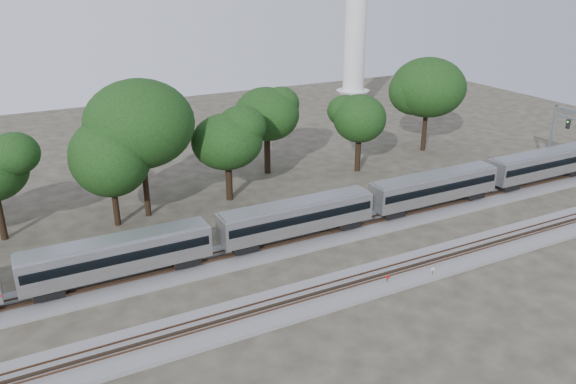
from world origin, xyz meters
name	(u,v)px	position (x,y,z in m)	size (l,w,h in m)	color
ground	(330,268)	(0.00, 0.00, 0.00)	(160.00, 160.00, 0.00)	#383328
track_far	(300,240)	(0.00, 6.00, 0.21)	(160.00, 5.00, 0.73)	slate
track_near	(353,285)	(0.00, -4.00, 0.21)	(160.00, 5.00, 0.73)	slate
train	(298,215)	(-0.23, 6.00, 3.09)	(86.46, 2.98, 4.39)	silver
switch_stand_red	(387,279)	(2.78, -5.20, 0.72)	(0.35, 0.16, 1.13)	#512D19
switch_stand_white	(433,271)	(7.32, -5.99, 0.72)	(0.36, 0.10, 1.12)	#512D19
switch_lever	(410,279)	(5.28, -5.33, 0.15)	(0.50, 0.30, 0.30)	#512D19
tree_2	(110,157)	(-15.94, 19.05, 7.87)	(8.02, 8.02, 11.31)	black
tree_3	(140,124)	(-12.26, 20.01, 10.81)	(11.00, 11.00, 15.50)	black
tree_4	(227,142)	(-2.15, 20.24, 7.39)	(7.53, 7.53, 10.62)	black
tree_5	(267,114)	(6.14, 26.81, 8.32)	(8.48, 8.48, 11.95)	black
tree_6	(360,119)	(17.69, 21.78, 7.50)	(7.64, 7.64, 10.77)	black
tree_7	(428,87)	(32.14, 25.05, 9.83)	(10.00, 10.00, 14.10)	black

